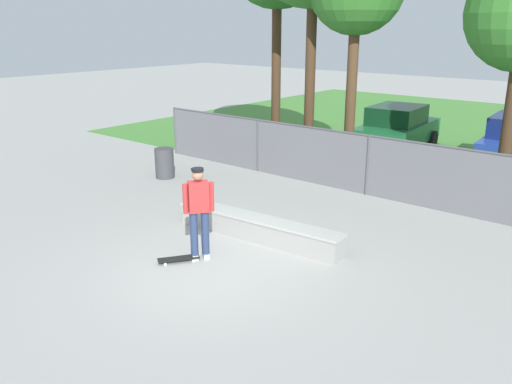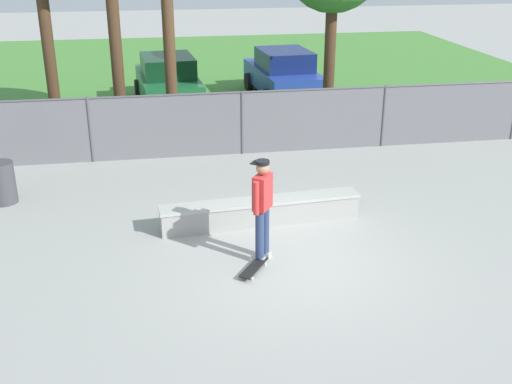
# 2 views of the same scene
# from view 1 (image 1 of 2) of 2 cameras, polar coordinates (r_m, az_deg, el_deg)

# --- Properties ---
(ground_plane) EXTENTS (80.00, 80.00, 0.00)m
(ground_plane) POSITION_cam_1_polar(r_m,az_deg,el_deg) (10.17, -4.54, -8.14)
(ground_plane) COLOR #9E9E99
(grass_strip) EXTENTS (27.11, 20.00, 0.02)m
(grass_strip) POSITION_cam_1_polar(r_m,az_deg,el_deg) (24.03, 23.49, 5.58)
(grass_strip) COLOR #478438
(grass_strip) RESTS_ON ground
(concrete_ledge) EXTENTS (3.98, 0.79, 0.51)m
(concrete_ledge) POSITION_cam_1_polar(r_m,az_deg,el_deg) (11.33, 0.13, -3.89)
(concrete_ledge) COLOR #999993
(concrete_ledge) RESTS_ON ground
(skateboarder) EXTENTS (0.42, 0.51, 1.84)m
(skateboarder) POSITION_cam_1_polar(r_m,az_deg,el_deg) (10.20, -6.15, -1.83)
(skateboarder) COLOR beige
(skateboarder) RESTS_ON ground
(skateboard) EXTENTS (0.61, 0.78, 0.09)m
(skateboard) POSITION_cam_1_polar(r_m,az_deg,el_deg) (10.46, -8.30, -7.08)
(skateboard) COLOR black
(skateboard) RESTS_ON ground
(chainlink_fence) EXTENTS (15.18, 0.07, 1.64)m
(chainlink_fence) POSITION_cam_1_polar(r_m,az_deg,el_deg) (14.43, 11.89, 3.14)
(chainlink_fence) COLOR #4C4C51
(chainlink_fence) RESTS_ON ground
(car_green) EXTENTS (2.28, 4.33, 1.66)m
(car_green) POSITION_cam_1_polar(r_m,az_deg,el_deg) (19.82, 14.89, 6.62)
(car_green) COLOR #1E6638
(car_green) RESTS_ON ground
(trash_bin) EXTENTS (0.56, 0.56, 0.90)m
(trash_bin) POSITION_cam_1_polar(r_m,az_deg,el_deg) (16.08, -9.79, 3.07)
(trash_bin) COLOR #3F3F44
(trash_bin) RESTS_ON ground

